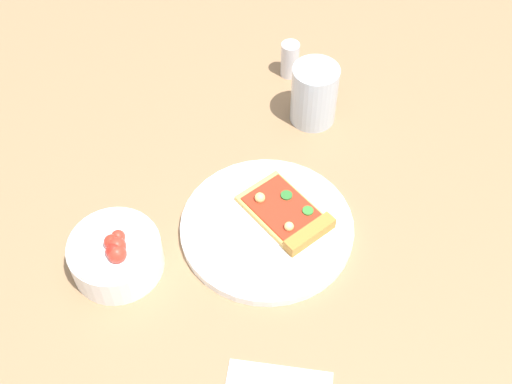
{
  "coord_description": "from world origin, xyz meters",
  "views": [
    {
      "loc": [
        0.55,
        -0.05,
        0.78
      ],
      "look_at": [
        -0.04,
        -0.02,
        0.03
      ],
      "focal_mm": 45.82,
      "sensor_mm": 36.0,
      "label": 1
    }
  ],
  "objects": [
    {
      "name": "ground_plane",
      "position": [
        0.0,
        0.0,
        0.0
      ],
      "size": [
        2.4,
        2.4,
        0.0
      ],
      "primitive_type": "plane",
      "color": "#93704C",
      "rests_on": "ground"
    },
    {
      "name": "pepper_shaker",
      "position": [
        -0.33,
        0.05,
        0.04
      ],
      "size": [
        0.03,
        0.03,
        0.08
      ],
      "color": "silver",
      "rests_on": "ground_plane"
    },
    {
      "name": "pizza_slice_main",
      "position": [
        -0.0,
        0.02,
        0.02
      ],
      "size": [
        0.15,
        0.14,
        0.02
      ],
      "color": "#E5B256",
      "rests_on": "plate"
    },
    {
      "name": "plate",
      "position": [
        0.01,
        -0.01,
        0.01
      ],
      "size": [
        0.25,
        0.25,
        0.01
      ],
      "primitive_type": "cylinder",
      "color": "white",
      "rests_on": "ground_plane"
    },
    {
      "name": "salad_bowl",
      "position": [
        0.06,
        -0.22,
        0.03
      ],
      "size": [
        0.13,
        0.13,
        0.07
      ],
      "color": "white",
      "rests_on": "ground_plane"
    },
    {
      "name": "soda_glass",
      "position": [
        -0.22,
        0.08,
        0.05
      ],
      "size": [
        0.08,
        0.08,
        0.1
      ],
      "color": "silver",
      "rests_on": "ground_plane"
    }
  ]
}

